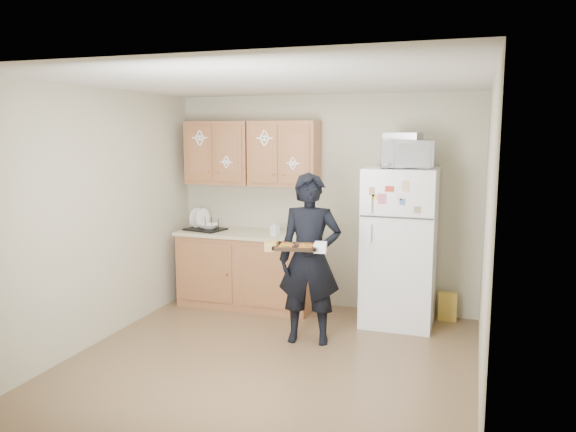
% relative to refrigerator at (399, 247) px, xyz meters
% --- Properties ---
extents(floor, '(3.60, 3.60, 0.00)m').
position_rel_refrigerator_xyz_m(floor, '(-0.95, -1.43, -0.85)').
color(floor, brown).
rests_on(floor, ground).
extents(ceiling, '(3.60, 3.60, 0.00)m').
position_rel_refrigerator_xyz_m(ceiling, '(-0.95, -1.43, 1.65)').
color(ceiling, silver).
rests_on(ceiling, wall_back).
extents(wall_back, '(3.60, 0.04, 2.50)m').
position_rel_refrigerator_xyz_m(wall_back, '(-0.95, 0.37, 0.40)').
color(wall_back, '#AFA98E').
rests_on(wall_back, floor).
extents(wall_front, '(3.60, 0.04, 2.50)m').
position_rel_refrigerator_xyz_m(wall_front, '(-0.95, -3.23, 0.40)').
color(wall_front, '#AFA98E').
rests_on(wall_front, floor).
extents(wall_left, '(0.04, 3.60, 2.50)m').
position_rel_refrigerator_xyz_m(wall_left, '(-2.75, -1.43, 0.40)').
color(wall_left, '#AFA98E').
rests_on(wall_left, floor).
extents(wall_right, '(0.04, 3.60, 2.50)m').
position_rel_refrigerator_xyz_m(wall_right, '(0.85, -1.43, 0.40)').
color(wall_right, '#AFA98E').
rests_on(wall_right, floor).
extents(refrigerator, '(0.75, 0.70, 1.70)m').
position_rel_refrigerator_xyz_m(refrigerator, '(0.00, 0.00, 0.00)').
color(refrigerator, white).
rests_on(refrigerator, floor).
extents(base_cabinet, '(1.60, 0.60, 0.86)m').
position_rel_refrigerator_xyz_m(base_cabinet, '(-1.80, 0.05, -0.42)').
color(base_cabinet, brown).
rests_on(base_cabinet, floor).
extents(countertop, '(1.64, 0.64, 0.04)m').
position_rel_refrigerator_xyz_m(countertop, '(-1.80, 0.05, 0.03)').
color(countertop, beige).
rests_on(countertop, base_cabinet).
extents(upper_cab_left, '(0.80, 0.33, 0.75)m').
position_rel_refrigerator_xyz_m(upper_cab_left, '(-2.20, 0.18, 0.98)').
color(upper_cab_left, brown).
rests_on(upper_cab_left, wall_back).
extents(upper_cab_right, '(0.80, 0.33, 0.75)m').
position_rel_refrigerator_xyz_m(upper_cab_right, '(-1.38, 0.18, 0.98)').
color(upper_cab_right, brown).
rests_on(upper_cab_right, wall_back).
extents(cereal_box, '(0.20, 0.07, 0.32)m').
position_rel_refrigerator_xyz_m(cereal_box, '(0.52, 0.24, -0.69)').
color(cereal_box, '#E6D551').
rests_on(cereal_box, floor).
extents(person, '(0.67, 0.50, 1.69)m').
position_rel_refrigerator_xyz_m(person, '(-0.76, -0.84, -0.01)').
color(person, black).
rests_on(person, floor).
extents(baking_tray, '(0.44, 0.36, 0.04)m').
position_rel_refrigerator_xyz_m(baking_tray, '(-0.81, -1.13, 0.16)').
color(baking_tray, black).
rests_on(baking_tray, person).
extents(pizza_front_left, '(0.13, 0.13, 0.02)m').
position_rel_refrigerator_xyz_m(pizza_front_left, '(-0.89, -1.21, 0.18)').
color(pizza_front_left, orange).
rests_on(pizza_front_left, baking_tray).
extents(pizza_front_right, '(0.13, 0.13, 0.02)m').
position_rel_refrigerator_xyz_m(pizza_front_right, '(-0.71, -1.18, 0.18)').
color(pizza_front_right, orange).
rests_on(pizza_front_right, baking_tray).
extents(pizza_back_left, '(0.13, 0.13, 0.02)m').
position_rel_refrigerator_xyz_m(pizza_back_left, '(-0.91, -1.08, 0.18)').
color(pizza_back_left, orange).
rests_on(pizza_back_left, baking_tray).
extents(pizza_back_right, '(0.13, 0.13, 0.02)m').
position_rel_refrigerator_xyz_m(pizza_back_right, '(-0.73, -1.05, 0.18)').
color(pizza_back_right, orange).
rests_on(pizza_back_right, baking_tray).
extents(microwave, '(0.59, 0.45, 0.29)m').
position_rel_refrigerator_xyz_m(microwave, '(0.05, -0.05, 1.00)').
color(microwave, white).
rests_on(microwave, refrigerator).
extents(foil_pan, '(0.40, 0.31, 0.08)m').
position_rel_refrigerator_xyz_m(foil_pan, '(0.01, -0.02, 1.18)').
color(foil_pan, silver).
rests_on(foil_pan, microwave).
extents(dish_rack, '(0.50, 0.42, 0.18)m').
position_rel_refrigerator_xyz_m(dish_rack, '(-2.33, 0.01, 0.14)').
color(dish_rack, black).
rests_on(dish_rack, countertop).
extents(bowl, '(0.25, 0.25, 0.06)m').
position_rel_refrigerator_xyz_m(bowl, '(-2.27, 0.01, 0.10)').
color(bowl, white).
rests_on(bowl, dish_rack).
extents(soap_bottle, '(0.10, 0.10, 0.18)m').
position_rel_refrigerator_xyz_m(soap_bottle, '(-1.40, -0.07, 0.14)').
color(soap_bottle, white).
rests_on(soap_bottle, countertop).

